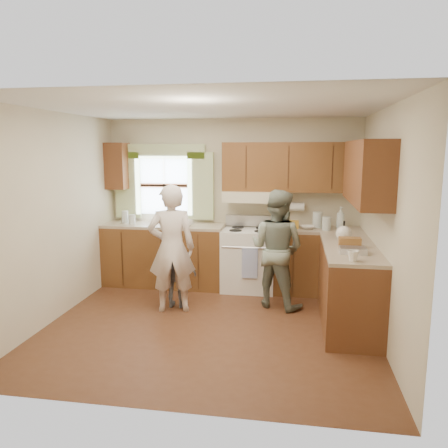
% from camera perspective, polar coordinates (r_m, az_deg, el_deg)
% --- Properties ---
extents(room, '(3.80, 3.80, 3.80)m').
position_cam_1_polar(room, '(4.95, -1.89, 0.40)').
color(room, '#4E2B18').
rests_on(room, ground).
extents(kitchen_fixtures, '(3.80, 2.25, 2.15)m').
position_cam_1_polar(kitchen_fixtures, '(6.00, 5.91, -1.99)').
color(kitchen_fixtures, '#42260E').
rests_on(kitchen_fixtures, ground).
extents(stove, '(0.76, 0.67, 1.07)m').
position_cam_1_polar(stove, '(6.46, 3.25, -4.49)').
color(stove, silver).
rests_on(stove, ground).
extents(woman_left, '(0.68, 0.53, 1.63)m').
position_cam_1_polar(woman_left, '(5.56, -6.85, -3.19)').
color(woman_left, silver).
rests_on(woman_left, ground).
extents(woman_right, '(0.93, 0.85, 1.55)m').
position_cam_1_polar(woman_right, '(5.74, 6.91, -3.22)').
color(woman_right, '#21392D').
rests_on(woman_right, ground).
extents(child, '(0.54, 0.24, 0.90)m').
position_cam_1_polar(child, '(5.76, -6.25, -6.49)').
color(child, gray).
rests_on(child, ground).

